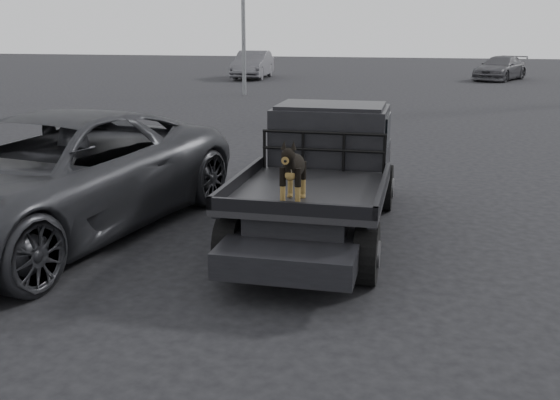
% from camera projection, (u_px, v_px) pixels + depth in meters
% --- Properties ---
extents(ground, '(120.00, 120.00, 0.00)m').
position_uv_depth(ground, '(311.00, 294.00, 7.11)').
color(ground, black).
rests_on(ground, ground).
extents(flatbed_ute, '(2.00, 5.40, 0.92)m').
position_uv_depth(flatbed_ute, '(320.00, 204.00, 9.05)').
color(flatbed_ute, black).
rests_on(flatbed_ute, ground).
extents(ute_cab, '(1.72, 1.30, 0.88)m').
position_uv_depth(ute_cab, '(331.00, 132.00, 9.70)').
color(ute_cab, black).
rests_on(ute_cab, flatbed_ute).
extents(headache_rack, '(1.80, 0.08, 0.55)m').
position_uv_depth(headache_rack, '(323.00, 152.00, 9.04)').
color(headache_rack, black).
rests_on(headache_rack, flatbed_ute).
extents(dog, '(0.32, 0.60, 0.74)m').
position_uv_depth(dog, '(293.00, 171.00, 7.38)').
color(dog, black).
rests_on(dog, flatbed_ute).
extents(parked_suv, '(3.94, 6.71, 1.75)m').
position_uv_depth(parked_suv, '(50.00, 177.00, 8.91)').
color(parked_suv, '#2E2E33').
rests_on(parked_suv, ground).
extents(distant_car_a, '(2.00, 4.99, 1.61)m').
position_uv_depth(distant_car_a, '(253.00, 65.00, 37.24)').
color(distant_car_a, '#504F55').
rests_on(distant_car_a, ground).
extents(distant_car_b, '(3.73, 5.05, 1.36)m').
position_uv_depth(distant_car_b, '(500.00, 68.00, 36.03)').
color(distant_car_b, '#48474C').
rests_on(distant_car_b, ground).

